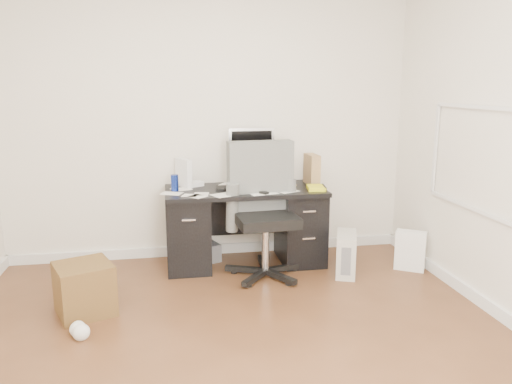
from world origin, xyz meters
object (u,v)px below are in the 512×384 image
office_chair (266,211)px  pc_tower (346,254)px  wicker_basket (84,289)px  lcd_monitor (251,156)px  desk (245,224)px  keyboard (240,188)px

office_chair → pc_tower: bearing=-10.5°
pc_tower → wicker_basket: wicker_basket is taller
lcd_monitor → wicker_basket: (-1.47, -1.08, -0.84)m
desk → office_chair: office_chair is taller
office_chair → pc_tower: (0.74, -0.08, -0.42)m
desk → wicker_basket: (-1.37, -0.87, -0.20)m
desk → pc_tower: bearing=-26.6°
wicker_basket → lcd_monitor: bearing=36.4°
lcd_monitor → office_chair: (0.03, -0.57, -0.42)m
pc_tower → desk: bearing=173.5°
desk → keyboard: bearing=-156.2°
desk → keyboard: 0.37m
lcd_monitor → office_chair: 0.71m
keyboard → wicker_basket: 1.67m
wicker_basket → keyboard: bearing=32.5°
lcd_monitor → pc_tower: 1.32m
desk → pc_tower: desk is taller
lcd_monitor → pc_tower: (0.77, -0.66, -0.84)m
lcd_monitor → office_chair: lcd_monitor is taller
lcd_monitor → desk: bearing=-114.9°
desk → keyboard: size_ratio=3.26×
keyboard → wicker_basket: keyboard is taller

